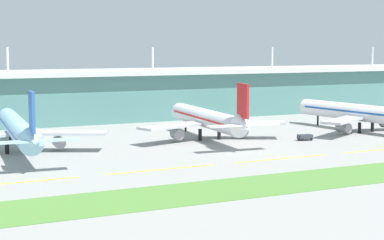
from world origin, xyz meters
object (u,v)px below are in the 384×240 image
(airliner_middle, at_px, (208,119))
(airliner_far, at_px, (363,113))
(airliner_near, at_px, (18,129))
(pushback_tug, at_px, (305,137))

(airliner_middle, bearing_deg, airliner_far, -7.28)
(airliner_near, height_order, airliner_far, same)
(airliner_near, relative_size, airliner_middle, 1.19)
(airliner_near, bearing_deg, airliner_far, -3.97)
(airliner_near, height_order, pushback_tug, airliner_near)
(airliner_far, distance_m, pushback_tug, 30.87)
(airliner_near, bearing_deg, pushback_tug, -10.48)
(airliner_near, relative_size, airliner_far, 1.13)
(airliner_far, bearing_deg, airliner_middle, 172.72)
(airliner_middle, bearing_deg, pushback_tug, -29.41)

